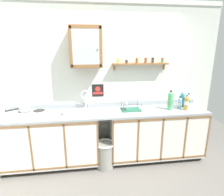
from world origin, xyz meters
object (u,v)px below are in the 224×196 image
bottle_detergent_teal_0 (182,100)px  trash_bin (105,155)px  hot_plate_stove (32,113)px  saucepan (24,109)px  warning_sign (98,90)px  bottle_water_clear_2 (188,101)px  wall_cabinet (86,47)px  mug (65,112)px  bottle_soda_green_4 (170,101)px  dish_rack (130,109)px  bottle_water_blue_3 (180,103)px  bottle_juice_amber_1 (186,103)px  sink (85,113)px

bottle_detergent_teal_0 → trash_bin: (-1.42, -0.28, -0.81)m
hot_plate_stove → saucepan: 0.14m
hot_plate_stove → warning_sign: (1.06, 0.28, 0.27)m
hot_plate_stove → bottle_water_clear_2: 2.62m
saucepan → wall_cabinet: (0.99, 0.13, 0.92)m
mug → wall_cabinet: (0.36, 0.21, 0.99)m
hot_plate_stove → bottle_soda_green_4: (2.26, -0.03, 0.12)m
dish_rack → mug: bearing=-174.6°
bottle_water_clear_2 → bottle_water_blue_3: bearing=179.0°
hot_plate_stove → mug: bearing=-7.5°
trash_bin → bottle_juice_amber_1: bearing=3.8°
bottle_water_clear_2 → trash_bin: bearing=-172.3°
bottle_detergent_teal_0 → mug: size_ratio=2.56×
mug → wall_cabinet: bearing=30.3°
mug → wall_cabinet: wall_cabinet is taller
bottle_water_clear_2 → warning_sign: size_ratio=1.22×
sink → mug: (-0.30, -0.11, 0.07)m
bottle_water_clear_2 → dish_rack: 1.04m
bottle_soda_green_4 → dish_rack: bearing=174.5°
saucepan → bottle_soda_green_4: (2.37, -0.05, 0.04)m
bottle_water_clear_2 → bottle_soda_green_4: 0.36m
bottle_detergent_teal_0 → bottle_water_clear_2: size_ratio=1.06×
dish_rack → wall_cabinet: size_ratio=0.51×
bottle_water_blue_3 → bottle_water_clear_2: bearing=-1.0°
sink → bottle_water_blue_3: bearing=-0.6°
bottle_soda_green_4 → warning_sign: bearing=165.6°
bottle_water_blue_3 → bottle_soda_green_4: (-0.21, -0.06, 0.06)m
mug → warning_sign: bearing=32.6°
sink → bottle_juice_amber_1: size_ratio=1.91×
trash_bin → sink: bearing=144.4°
bottle_juice_amber_1 → trash_bin: bearing=-176.2°
bottle_water_clear_2 → dish_rack: (-1.03, 0.01, -0.10)m
bottle_detergent_teal_0 → wall_cabinet: 1.90m
sink → warning_sign: warning_sign is taller
bottle_water_clear_2 → bottle_soda_green_4: (-0.36, -0.05, 0.03)m
bottle_detergent_teal_0 → dish_rack: bottle_detergent_teal_0 is taller
bottle_water_blue_3 → saucepan: bearing=-179.8°
bottle_detergent_teal_0 → mug: (-2.03, -0.17, -0.08)m
bottle_detergent_teal_0 → saucepan: bearing=-178.1°
bottle_detergent_teal_0 → bottle_water_blue_3: 0.12m
trash_bin → warning_sign: bearing=98.8°
sink → hot_plate_stove: 0.82m
saucepan → bottle_soda_green_4: bottle_soda_green_4 is taller
bottle_juice_amber_1 → bottle_detergent_teal_0: bearing=81.5°
bottle_water_clear_2 → warning_sign: 1.59m
saucepan → bottle_water_blue_3: (2.58, 0.01, -0.02)m
bottle_water_clear_2 → dish_rack: bottle_water_clear_2 is taller
hot_plate_stove → wall_cabinet: bearing=9.2°
saucepan → trash_bin: size_ratio=0.67×
bottle_water_clear_2 → bottle_juice_amber_1: bearing=-131.3°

